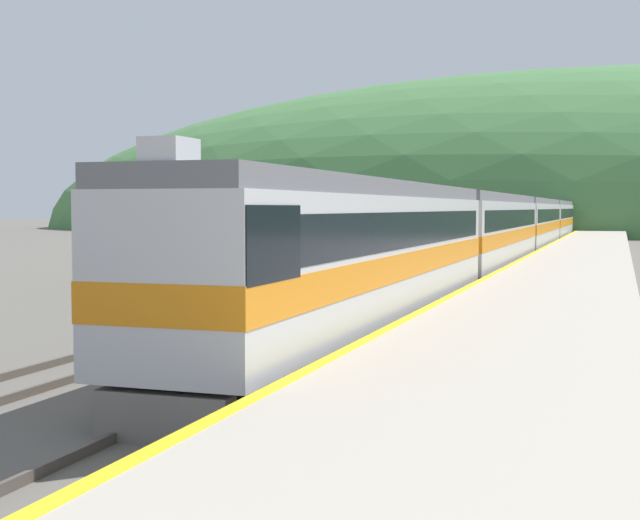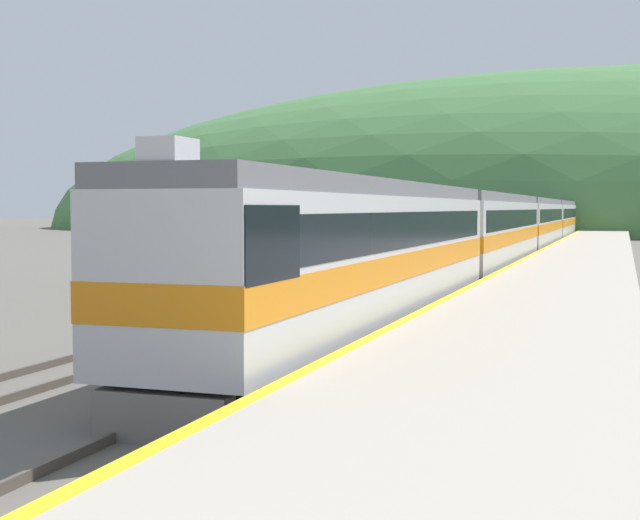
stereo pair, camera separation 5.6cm
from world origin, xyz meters
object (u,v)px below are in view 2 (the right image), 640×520
carriage_second (488,232)px  siding_train (411,238)px  carriage_third (533,224)px  carriage_fourth (555,220)px  express_train_lead_car (359,255)px

carriage_second → siding_train: carriage_second is taller
carriage_third → carriage_fourth: size_ratio=1.00×
express_train_lead_car → carriage_fourth: size_ratio=0.97×
express_train_lead_car → carriage_third: size_ratio=0.97×
carriage_second → carriage_third: 23.05m
siding_train → carriage_third: bearing=76.7°
express_train_lead_car → carriage_fourth: 69.04m
express_train_lead_car → carriage_second: express_train_lead_car is taller
carriage_third → siding_train: bearing=-103.3°
carriage_third → carriage_second: bearing=-90.0°
carriage_third → siding_train: (-4.70, -19.86, -0.43)m
carriage_second → carriage_fourth: bearing=90.0°
express_train_lead_car → carriage_fourth: (0.00, 69.04, -0.01)m
carriage_fourth → carriage_second: bearing=-90.0°
carriage_third → carriage_fourth: 23.05m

